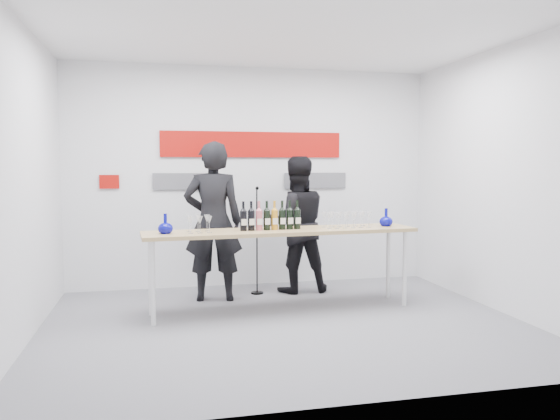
{
  "coord_description": "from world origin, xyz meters",
  "views": [
    {
      "loc": [
        -1.29,
        -5.46,
        1.66
      ],
      "look_at": [
        0.09,
        0.64,
        1.15
      ],
      "focal_mm": 35.0,
      "sensor_mm": 36.0,
      "label": 1
    }
  ],
  "objects_px": {
    "presenter_left": "(213,222)",
    "mic_stand": "(257,261)",
    "presenter_right": "(296,224)",
    "tasting_table": "(282,236)"
  },
  "relations": [
    {
      "from": "presenter_left",
      "to": "mic_stand",
      "type": "height_order",
      "value": "presenter_left"
    },
    {
      "from": "presenter_right",
      "to": "mic_stand",
      "type": "height_order",
      "value": "presenter_right"
    },
    {
      "from": "tasting_table",
      "to": "mic_stand",
      "type": "bearing_deg",
      "value": 94.99
    },
    {
      "from": "presenter_left",
      "to": "tasting_table",
      "type": "bearing_deg",
      "value": 144.16
    },
    {
      "from": "tasting_table",
      "to": "presenter_left",
      "type": "xyz_separation_m",
      "value": [
        -0.71,
        0.66,
        0.11
      ]
    },
    {
      "from": "tasting_table",
      "to": "mic_stand",
      "type": "height_order",
      "value": "mic_stand"
    },
    {
      "from": "presenter_left",
      "to": "mic_stand",
      "type": "xyz_separation_m",
      "value": [
        0.58,
        0.21,
        -0.55
      ]
    },
    {
      "from": "mic_stand",
      "to": "presenter_left",
      "type": "bearing_deg",
      "value": 179.45
    },
    {
      "from": "tasting_table",
      "to": "presenter_right",
      "type": "distance_m",
      "value": 0.97
    },
    {
      "from": "tasting_table",
      "to": "presenter_right",
      "type": "relative_size",
      "value": 1.77
    }
  ]
}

